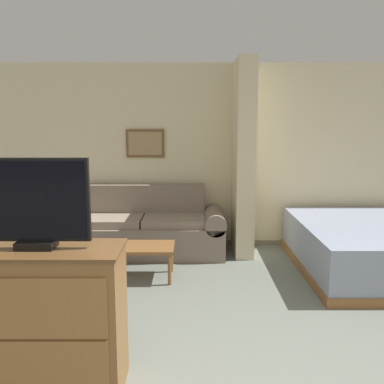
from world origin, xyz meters
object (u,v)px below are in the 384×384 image
coffee_table (142,249)px  tv (36,204)px  couch (145,229)px  table_lamp (53,192)px  bed (377,247)px  tv_dresser (43,319)px

coffee_table → tv: 2.30m
couch → tv: tv is taller
couch → table_lamp: 1.36m
coffee_table → table_lamp: (-1.32, 0.99, 0.51)m
table_lamp → bed: (4.14, -0.72, -0.56)m
coffee_table → bed: (2.82, 0.27, -0.05)m
bed → tv_dresser: bearing=-144.0°
tv → couch: bearing=83.7°
table_lamp → tv_dresser: bearing=-73.3°
tv_dresser → table_lamp: bearing=106.7°
couch → table_lamp: (-1.25, 0.01, 0.52)m
couch → table_lamp: size_ratio=4.91×
table_lamp → couch: bearing=-0.7°
couch → coffee_table: couch is taller
couch → tv_dresser: (-0.33, -3.05, 0.16)m
couch → tv: size_ratio=3.15×
coffee_table → tv: bearing=-101.0°
coffee_table → table_lamp: size_ratio=1.72×
tv_dresser → tv: 0.78m
couch → tv: bearing=-96.3°
tv → table_lamp: bearing=106.7°
couch → coffee_table: size_ratio=2.85×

